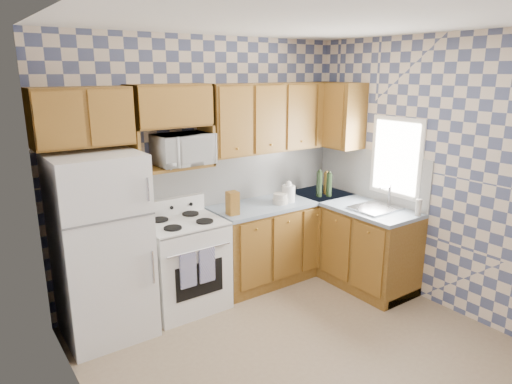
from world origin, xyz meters
TOP-DOWN VIEW (x-y plane):
  - floor at (0.00, 0.00)m, footprint 3.40×3.40m
  - back_wall at (0.00, 1.60)m, footprint 3.40×0.02m
  - right_wall at (1.70, 0.00)m, footprint 0.02×3.20m
  - backsplash_back at (0.40, 1.59)m, footprint 2.60×0.02m
  - backsplash_right at (1.69, 0.80)m, footprint 0.02×1.60m
  - refrigerator at (-1.27, 1.25)m, footprint 0.75×0.70m
  - stove_body at (-0.47, 1.28)m, footprint 0.76×0.65m
  - cooktop at (-0.47, 1.28)m, footprint 0.76×0.65m
  - backguard at (-0.47, 1.55)m, footprint 0.76×0.08m
  - dish_towel_left at (-0.60, 0.93)m, footprint 0.16×0.02m
  - dish_towel_right at (-0.40, 0.93)m, footprint 0.16×0.02m
  - base_cabinets_back at (0.82, 1.30)m, footprint 1.75×0.60m
  - base_cabinets_right at (1.40, 0.80)m, footprint 0.60×1.60m
  - countertop_back at (0.82, 1.30)m, footprint 1.77×0.63m
  - countertop_right at (1.40, 0.80)m, footprint 0.63×1.60m
  - upper_cabinets_back at (0.82, 1.44)m, footprint 1.75×0.33m
  - upper_cabinets_fridge at (-1.29, 1.44)m, footprint 0.82×0.33m
  - upper_cabinets_right at (1.53, 1.25)m, footprint 0.33×0.70m
  - microwave_shelf at (-0.47, 1.44)m, footprint 0.80×0.33m
  - microwave at (-0.36, 1.41)m, footprint 0.57×0.40m
  - sink at (1.40, 0.45)m, footprint 0.48×0.40m
  - window at (1.69, 0.45)m, footprint 0.02×0.66m
  - bottle_0 at (1.25, 1.17)m, footprint 0.07×0.07m
  - bottle_1 at (1.35, 1.11)m, footprint 0.07×0.07m
  - bottle_2 at (1.40, 1.21)m, footprint 0.07×0.07m
  - knife_block at (0.05, 1.17)m, footprint 0.11×0.11m
  - electric_kettle at (0.82, 1.20)m, footprint 0.15×0.15m
  - food_containers at (0.70, 1.20)m, footprint 0.17×0.17m
  - soap_bottle at (1.58, 0.05)m, footprint 0.06×0.06m

SIDE VIEW (x-z plane):
  - floor at x=0.00m, z-range 0.00..0.00m
  - base_cabinets_back at x=0.82m, z-range 0.00..0.88m
  - base_cabinets_right at x=1.40m, z-range 0.00..0.88m
  - stove_body at x=-0.47m, z-range 0.00..0.90m
  - dish_towel_left at x=-0.60m, z-range 0.39..0.73m
  - dish_towel_right at x=-0.40m, z-range 0.39..0.73m
  - refrigerator at x=-1.27m, z-range 0.00..1.68m
  - countertop_back at x=0.82m, z-range 0.88..0.92m
  - countertop_right at x=1.40m, z-range 0.88..0.92m
  - cooktop at x=-0.47m, z-range 0.89..0.92m
  - sink at x=1.40m, z-range 0.91..0.94m
  - food_containers at x=0.70m, z-range 0.92..1.04m
  - backguard at x=-0.47m, z-range 0.92..1.08m
  - soap_bottle at x=1.58m, z-range 0.92..1.09m
  - electric_kettle at x=0.82m, z-range 0.92..1.11m
  - knife_block at x=0.05m, z-range 0.92..1.16m
  - bottle_2 at x=1.40m, z-range 0.92..1.18m
  - bottle_1 at x=1.35m, z-range 0.92..1.20m
  - bottle_0 at x=1.25m, z-range 0.92..1.22m
  - backsplash_back at x=0.40m, z-range 0.92..1.48m
  - backsplash_right at x=1.69m, z-range 0.92..1.48m
  - back_wall at x=0.00m, z-range 0.00..2.70m
  - right_wall at x=1.70m, z-range 0.00..2.70m
  - microwave_shelf at x=-0.47m, z-range 1.42..1.45m
  - window at x=1.69m, z-range 1.02..1.88m
  - microwave at x=-0.36m, z-range 1.45..1.76m
  - upper_cabinets_back at x=0.82m, z-range 1.48..2.22m
  - upper_cabinets_right at x=1.53m, z-range 1.48..2.22m
  - upper_cabinets_fridge at x=-1.29m, z-range 1.72..2.22m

